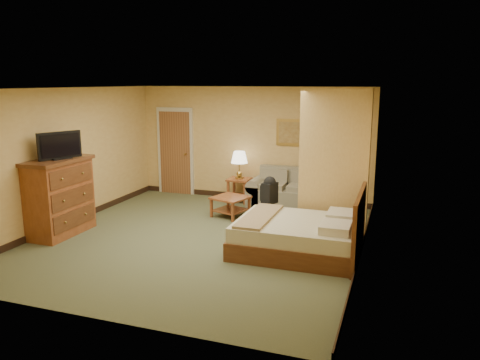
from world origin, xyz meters
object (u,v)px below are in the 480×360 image
at_px(dresser, 59,197).
at_px(bed, 301,235).
at_px(loveseat, 288,195).
at_px(coffee_table, 230,202).

distance_m(dresser, bed, 4.34).
xyz_separation_m(loveseat, coffee_table, (-0.93, -1.10, 0.02)).
distance_m(loveseat, dresser, 4.68).
xyz_separation_m(loveseat, dresser, (-3.43, -3.15, 0.42)).
relative_size(loveseat, coffee_table, 2.10).
height_order(loveseat, dresser, dresser).
height_order(coffee_table, dresser, dresser).
xyz_separation_m(loveseat, bed, (0.86, -2.67, 0.01)).
xyz_separation_m(coffee_table, bed, (1.79, -1.57, -0.00)).
bearing_deg(coffee_table, dresser, -140.67).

